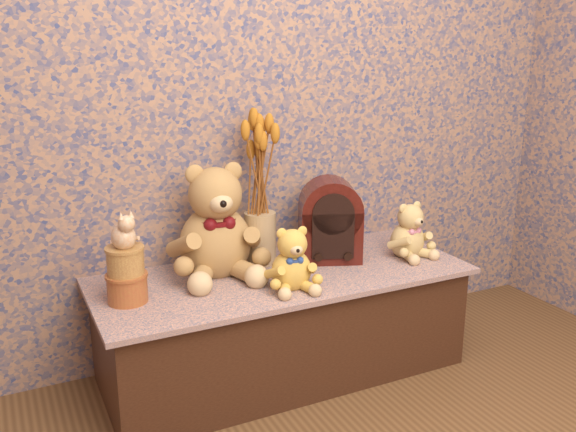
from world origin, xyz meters
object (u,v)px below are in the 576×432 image
(cathedral_radio, at_px, (330,219))
(teddy_large, at_px, (215,215))
(biscuit_tin_lower, at_px, (127,288))
(teddy_small, at_px, (408,227))
(ceramic_vase, at_px, (260,238))
(cat_figurine, at_px, (123,229))
(teddy_medium, at_px, (291,255))

(cathedral_radio, bearing_deg, teddy_large, -165.14)
(teddy_large, distance_m, biscuit_tin_lower, 0.43)
(teddy_small, relative_size, ceramic_vase, 1.18)
(cat_figurine, bearing_deg, cathedral_radio, -7.42)
(teddy_small, distance_m, cat_figurine, 1.15)
(teddy_large, relative_size, cat_figurine, 3.44)
(teddy_small, height_order, cathedral_radio, cathedral_radio)
(cathedral_radio, xyz_separation_m, biscuit_tin_lower, (-0.84, -0.08, -0.12))
(teddy_large, bearing_deg, teddy_medium, -47.62)
(teddy_small, height_order, cat_figurine, cat_figurine)
(teddy_small, xyz_separation_m, cathedral_radio, (-0.31, 0.10, 0.05))
(ceramic_vase, height_order, biscuit_tin_lower, ceramic_vase)
(teddy_large, xyz_separation_m, teddy_medium, (0.19, -0.26, -0.11))
(teddy_medium, xyz_separation_m, biscuit_tin_lower, (-0.56, 0.13, -0.07))
(teddy_large, bearing_deg, cat_figurine, -153.94)
(teddy_small, distance_m, cathedral_radio, 0.33)
(cathedral_radio, height_order, ceramic_vase, cathedral_radio)
(biscuit_tin_lower, bearing_deg, teddy_large, 20.05)
(cathedral_radio, bearing_deg, teddy_small, 3.45)
(ceramic_vase, relative_size, cat_figurine, 1.55)
(teddy_medium, distance_m, teddy_small, 0.59)
(teddy_small, relative_size, cat_figurine, 1.83)
(ceramic_vase, bearing_deg, teddy_medium, -90.91)
(teddy_medium, relative_size, cathedral_radio, 0.73)
(teddy_medium, bearing_deg, ceramic_vase, 97.62)
(teddy_large, relative_size, ceramic_vase, 2.21)
(teddy_large, distance_m, teddy_small, 0.80)
(cathedral_radio, distance_m, cat_figurine, 0.84)
(teddy_large, relative_size, teddy_small, 1.88)
(teddy_large, distance_m, teddy_medium, 0.34)
(teddy_large, bearing_deg, teddy_small, -5.62)
(teddy_medium, relative_size, teddy_small, 1.00)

